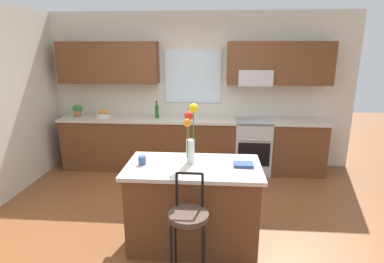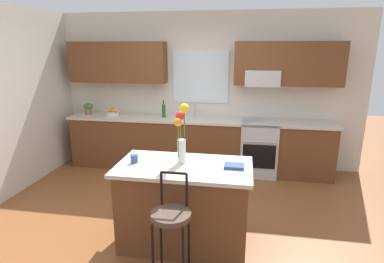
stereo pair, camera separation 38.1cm
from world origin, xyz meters
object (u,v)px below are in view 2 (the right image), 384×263
fruit_bowl_oranges (112,113)px  potted_plant_small (88,108)px  oven_range (259,148)px  cookbook (234,166)px  bar_stool_near (171,220)px  mug_ceramic (134,158)px  kitchen_island (184,205)px  flower_vase (181,132)px  bottle_olive_oil (164,111)px

fruit_bowl_oranges → potted_plant_small: size_ratio=1.12×
oven_range → potted_plant_small: potted_plant_small is taller
oven_range → cookbook: bearing=-99.1°
bar_stool_near → potted_plant_small: (-2.20, 2.80, 0.41)m
cookbook → mug_ceramic: bearing=-178.4°
potted_plant_small → fruit_bowl_oranges: bearing=0.1°
kitchen_island → cookbook: cookbook is taller
potted_plant_small → cookbook: bearing=-38.7°
oven_range → bar_stool_near: bearing=-107.3°
oven_range → bar_stool_near: (-0.86, -2.78, 0.18)m
mug_ceramic → cookbook: mug_ceramic is taller
cookbook → flower_vase: bearing=175.8°
cookbook → bottle_olive_oil: size_ratio=0.67×
fruit_bowl_oranges → kitchen_island: bearing=-51.6°
fruit_bowl_oranges → bottle_olive_oil: bearing=0.0°
kitchen_island → potted_plant_small: bearing=135.0°
cookbook → potted_plant_small: potted_plant_small is taller
kitchen_island → oven_range: bearing=68.3°
oven_range → cookbook: cookbook is taller
flower_vase → cookbook: size_ratio=3.23×
bar_stool_near → mug_ceramic: (-0.54, 0.59, 0.33)m
bar_stool_near → potted_plant_small: potted_plant_small is taller
flower_vase → mug_ceramic: 0.58m
kitchen_island → potted_plant_small: 3.16m
oven_range → flower_vase: flower_vase is taller
cookbook → fruit_bowl_oranges: 3.14m
cookbook → potted_plant_small: bearing=141.3°
oven_range → fruit_bowl_oranges: 2.65m
oven_range → potted_plant_small: bearing=179.6°
mug_ceramic → cookbook: bearing=1.6°
flower_vase → bar_stool_near: bearing=-86.8°
kitchen_island → potted_plant_small: (-2.20, 2.20, 0.58)m
bar_stool_near → fruit_bowl_oranges: bearing=121.9°
cookbook → kitchen_island: bearing=-177.7°
flower_vase → potted_plant_small: bearing=135.4°
bar_stool_near → fruit_bowl_oranges: (-1.74, 2.80, 0.33)m
kitchen_island → potted_plant_small: size_ratio=6.61×
mug_ceramic → bottle_olive_oil: size_ratio=0.30×
mug_ceramic → kitchen_island: bearing=1.1°
oven_range → bar_stool_near: bar_stool_near is taller
mug_ceramic → fruit_bowl_oranges: (-1.20, 2.21, -0.00)m
flower_vase → bottle_olive_oil: flower_vase is taller
oven_range → flower_vase: (-0.90, -2.11, 0.80)m
kitchen_island → bar_stool_near: size_ratio=1.36×
bar_stool_near → flower_vase: flower_vase is taller
fruit_bowl_oranges → bottle_olive_oil: (0.95, 0.00, 0.07)m
kitchen_island → bottle_olive_oil: 2.40m
bottle_olive_oil → potted_plant_small: (-1.41, -0.00, 0.01)m
kitchen_island → bottle_olive_oil: (-0.79, 2.20, 0.57)m
cookbook → fruit_bowl_oranges: fruit_bowl_oranges is taller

